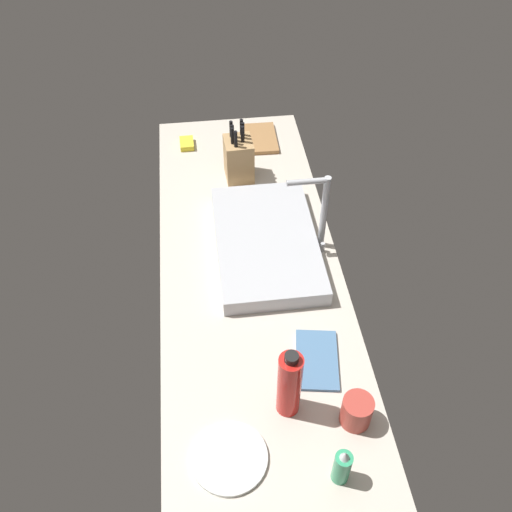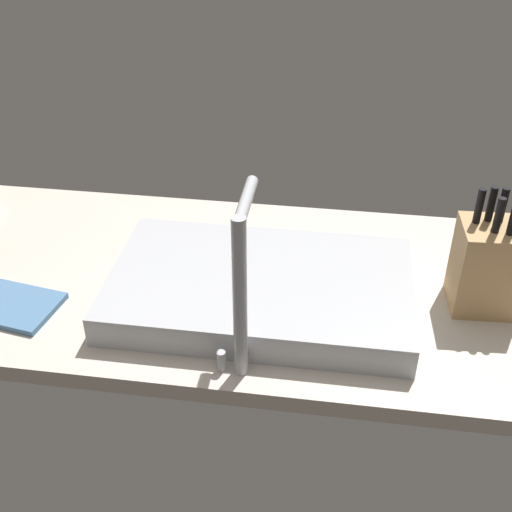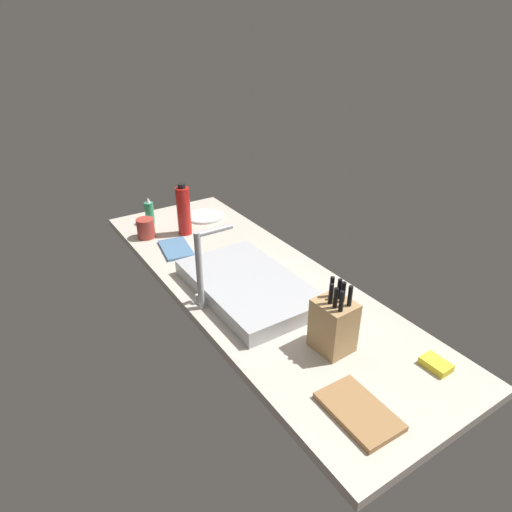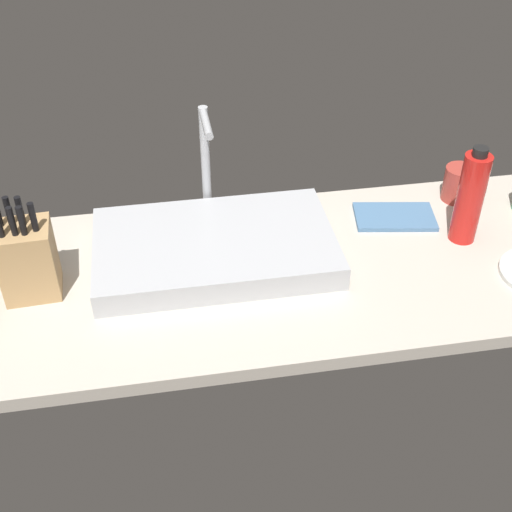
# 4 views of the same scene
# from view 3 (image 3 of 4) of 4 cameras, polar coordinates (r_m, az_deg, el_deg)

# --- Properties ---
(countertop_slab) EXTENTS (1.89, 0.64, 0.04)m
(countertop_slab) POSITION_cam_3_polar(r_m,az_deg,el_deg) (1.85, -0.50, -3.49)
(countertop_slab) COLOR beige
(countertop_slab) RESTS_ON ground
(sink_basin) EXTENTS (0.59, 0.36, 0.06)m
(sink_basin) POSITION_cam_3_polar(r_m,az_deg,el_deg) (1.74, -1.05, -3.87)
(sink_basin) COLOR #B7BABF
(sink_basin) RESTS_ON countertop_slab
(faucet) EXTENTS (0.06, 0.15, 0.31)m
(faucet) POSITION_cam_3_polar(r_m,az_deg,el_deg) (1.59, -6.89, -1.03)
(faucet) COLOR #B7BABF
(faucet) RESTS_ON countertop_slab
(knife_block) EXTENTS (0.13, 0.12, 0.25)m
(knife_block) POSITION_cam_3_polar(r_m,az_deg,el_deg) (1.45, 9.98, -8.69)
(knife_block) COLOR tan
(knife_block) RESTS_ON countertop_slab
(cutting_board) EXTENTS (0.23, 0.15, 0.02)m
(cutting_board) POSITION_cam_3_polar(r_m,az_deg,el_deg) (1.31, 13.10, -18.93)
(cutting_board) COLOR #9E7042
(cutting_board) RESTS_ON countertop_slab
(soap_bottle) EXTENTS (0.05, 0.05, 0.15)m
(soap_bottle) POSITION_cam_3_polar(r_m,az_deg,el_deg) (2.40, -13.60, 5.52)
(soap_bottle) COLOR #2D9966
(soap_bottle) RESTS_ON countertop_slab
(water_bottle) EXTENTS (0.07, 0.07, 0.26)m
(water_bottle) POSITION_cam_3_polar(r_m,az_deg,el_deg) (2.22, -9.32, 5.81)
(water_bottle) COLOR red
(water_bottle) RESTS_ON countertop_slab
(dinner_plate) EXTENTS (0.21, 0.21, 0.01)m
(dinner_plate) POSITION_cam_3_polar(r_m,az_deg,el_deg) (2.44, -6.58, 5.14)
(dinner_plate) COLOR silver
(dinner_plate) RESTS_ON countertop_slab
(dish_towel) EXTENTS (0.23, 0.16, 0.01)m
(dish_towel) POSITION_cam_3_polar(r_m,az_deg,el_deg) (2.11, -10.30, 0.96)
(dish_towel) COLOR teal
(dish_towel) RESTS_ON countertop_slab
(coffee_mug) EXTENTS (0.09, 0.09, 0.10)m
(coffee_mug) POSITION_cam_3_polar(r_m,az_deg,el_deg) (2.25, -14.04, 3.49)
(coffee_mug) COLOR #B23D33
(coffee_mug) RESTS_ON countertop_slab
(dish_sponge) EXTENTS (0.09, 0.06, 0.02)m
(dish_sponge) POSITION_cam_3_polar(r_m,az_deg,el_deg) (1.52, 22.21, -12.82)
(dish_sponge) COLOR yellow
(dish_sponge) RESTS_ON countertop_slab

